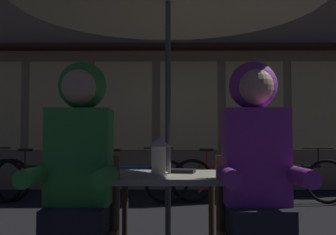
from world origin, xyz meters
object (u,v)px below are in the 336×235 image
Objects in this scene: cafe_table at (168,190)px; bicycle_second at (41,180)px; bicycle_fifth at (292,180)px; lantern at (159,155)px; chair_right at (255,226)px; person_right_hooded at (257,161)px; bicycle_third at (132,180)px; book at (180,171)px; person_left_hooded at (79,161)px; bicycle_fourth at (225,179)px; chair_left at (80,226)px.

cafe_table is 0.45× the size of bicycle_second.
lantern is at bearing -118.02° from bicycle_fifth.
person_right_hooded is at bearing -90.00° from chair_right.
chair_right reaches higher than bicycle_third.
book is at bearing -59.32° from bicycle_second.
bicycle_fifth is (3.76, 0.03, 0.00)m from bicycle_second.
bicycle_second is at bearing 110.39° from person_left_hooded.
chair_right is 1.03m from person_left_hooded.
bicycle_second and bicycle_fourth have the same top height.
book is at bearing 39.74° from chair_left.
bicycle_third is (-0.56, 3.42, -0.29)m from cafe_table.
book reaches higher than cafe_table.
bicycle_fourth is (1.40, 0.17, 0.00)m from bicycle_third.
bicycle_second is at bearing -177.40° from bicycle_fourth.
chair_left is 0.36m from person_left_hooded.
chair_right is 0.67m from book.
book is at bearing -117.31° from bicycle_fifth.
cafe_table is at bearing 41.57° from person_left_hooded.
bicycle_fifth is at bearing 70.95° from person_right_hooded.
bicycle_fourth is at bearing 174.55° from bicycle_fifth.
cafe_table is 3.70× the size of book.
bicycle_fourth is (0.90, 3.65, -0.51)m from lantern.
bicycle_fourth is 8.37× the size of book.
person_left_hooded is 4.26m from bicycle_fourth.
lantern is at bearing -81.82° from bicycle_third.
person_left_hooded is 3.88m from bicycle_third.
chair_right is 4.35× the size of book.
person_left_hooded reaches higher than lantern.
bicycle_fourth is 1.00m from bicycle_fifth.
chair_right is at bearing 90.00° from person_right_hooded.
chair_right is at bearing -95.24° from bicycle_fourth.
cafe_table is at bearing 138.43° from person_right_hooded.
bicycle_fourth is 3.61m from book.
person_right_hooded is at bearing -41.57° from cafe_table.
person_left_hooded reaches higher than cafe_table.
chair_right reaches higher than bicycle_fifth.
bicycle_second is at bearing 131.94° from book.
person_right_hooded is 7.00× the size of book.
book is at bearing -102.36° from bicycle_fourth.
chair_left is 0.62× the size of person_left_hooded.
person_left_hooded reaches higher than bicycle_fourth.
person_left_hooded is 1.00× the size of person_right_hooded.
bicycle_third is 1.00× the size of bicycle_fourth.
bicycle_fifth is (2.39, 0.08, 0.00)m from bicycle_third.
lantern reaches higher than bicycle_fourth.
book is (0.63, -3.33, 0.41)m from bicycle_third.
lantern is 0.14× the size of bicycle_third.
chair_left is at bearing 176.61° from person_right_hooded.
bicycle_third is (-0.50, 3.48, -0.51)m from lantern.
person_right_hooded reaches higher than bicycle_third.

